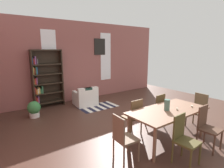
# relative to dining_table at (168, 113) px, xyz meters

# --- Properties ---
(ground_plane) EXTENTS (9.60, 9.60, 0.00)m
(ground_plane) POSITION_rel_dining_table_xyz_m (-0.01, 1.05, -0.70)
(ground_plane) COLOR #472C23
(back_wall_brick) EXTENTS (8.39, 0.12, 3.30)m
(back_wall_brick) POSITION_rel_dining_table_xyz_m (-0.01, 4.59, 0.95)
(back_wall_brick) COLOR #965551
(back_wall_brick) RESTS_ON ground
(window_pane_0) EXTENTS (0.55, 0.02, 2.15)m
(window_pane_0) POSITION_rel_dining_table_xyz_m (-1.30, 4.52, 1.12)
(window_pane_0) COLOR white
(window_pane_1) EXTENTS (0.55, 0.02, 2.15)m
(window_pane_1) POSITION_rel_dining_table_xyz_m (1.29, 4.52, 1.12)
(window_pane_1) COLOR white
(dining_table) EXTENTS (1.98, 0.95, 0.78)m
(dining_table) POSITION_rel_dining_table_xyz_m (0.00, 0.00, 0.00)
(dining_table) COLOR brown
(dining_table) RESTS_ON ground
(vase_on_table) EXTENTS (0.13, 0.13, 0.26)m
(vase_on_table) POSITION_rel_dining_table_xyz_m (-0.06, 0.00, 0.21)
(vase_on_table) COLOR #4C7266
(vase_on_table) RESTS_ON dining_table
(tealight_candle_0) EXTENTS (0.04, 0.04, 0.04)m
(tealight_candle_0) POSITION_rel_dining_table_xyz_m (0.13, 0.11, 0.10)
(tealight_candle_0) COLOR silver
(tealight_candle_0) RESTS_ON dining_table
(tealight_candle_1) EXTENTS (0.04, 0.04, 0.05)m
(tealight_candle_1) POSITION_rel_dining_table_xyz_m (0.62, -0.22, 0.11)
(tealight_candle_1) COLOR silver
(tealight_candle_1) RESTS_ON dining_table
(tealight_candle_2) EXTENTS (0.04, 0.04, 0.05)m
(tealight_candle_2) POSITION_rel_dining_table_xyz_m (0.15, -0.13, 0.11)
(tealight_candle_2) COLOR silver
(tealight_candle_2) RESTS_ON dining_table
(dining_chair_near_left) EXTENTS (0.42, 0.42, 0.95)m
(dining_chair_near_left) POSITION_rel_dining_table_xyz_m (-0.45, -0.70, -0.18)
(dining_chair_near_left) COLOR #4A401E
(dining_chair_near_left) RESTS_ON ground
(dining_chair_far_right) EXTENTS (0.42, 0.42, 0.95)m
(dining_chair_far_right) POSITION_rel_dining_table_xyz_m (0.45, 0.70, -0.18)
(dining_chair_far_right) COLOR #47391F
(dining_chair_far_right) RESTS_ON ground
(dining_chair_head_right) EXTENTS (0.42, 0.42, 0.95)m
(dining_chair_head_right) POSITION_rel_dining_table_xyz_m (1.36, -0.00, -0.18)
(dining_chair_head_right) COLOR brown
(dining_chair_head_right) RESTS_ON ground
(dining_chair_far_left) EXTENTS (0.40, 0.40, 0.95)m
(dining_chair_far_left) POSITION_rel_dining_table_xyz_m (-0.45, 0.70, -0.18)
(dining_chair_far_left) COLOR brown
(dining_chair_far_left) RESTS_ON ground
(dining_chair_head_left) EXTENTS (0.43, 0.43, 0.95)m
(dining_chair_head_left) POSITION_rel_dining_table_xyz_m (-1.36, 0.01, -0.18)
(dining_chair_head_left) COLOR brown
(dining_chair_head_left) RESTS_ON ground
(dining_chair_near_right) EXTENTS (0.41, 0.41, 0.95)m
(dining_chair_near_right) POSITION_rel_dining_table_xyz_m (0.44, -0.70, -0.18)
(dining_chair_near_right) COLOR #4F3325
(dining_chair_near_right) RESTS_ON ground
(bookshelf_tall) EXTENTS (1.11, 0.31, 2.16)m
(bookshelf_tall) POSITION_rel_dining_table_xyz_m (-1.56, 4.34, 0.38)
(bookshelf_tall) COLOR #2D2319
(bookshelf_tall) RESTS_ON ground
(armchair_white) EXTENTS (0.87, 0.87, 0.75)m
(armchair_white) POSITION_rel_dining_table_xyz_m (-0.28, 3.63, -0.42)
(armchair_white) COLOR silver
(armchair_white) RESTS_ON ground
(potted_plant_by_shelf) EXTENTS (0.41, 0.41, 0.53)m
(potted_plant_by_shelf) POSITION_rel_dining_table_xyz_m (-2.22, 3.47, -0.41)
(potted_plant_by_shelf) COLOR silver
(potted_plant_by_shelf) RESTS_ON ground
(striped_rug) EXTENTS (1.44, 0.82, 0.01)m
(striped_rug) POSITION_rel_dining_table_xyz_m (-0.00, 3.14, -0.69)
(striped_rug) COLOR #1E1E33
(striped_rug) RESTS_ON ground
(framed_picture) EXTENTS (0.56, 0.03, 0.72)m
(framed_picture) POSITION_rel_dining_table_xyz_m (0.96, 4.51, 1.58)
(framed_picture) COLOR black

